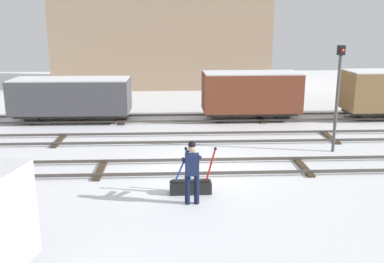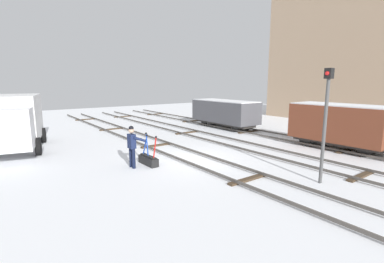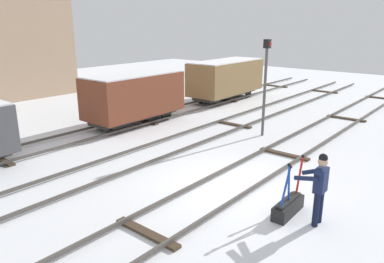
{
  "view_description": "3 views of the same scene",
  "coord_description": "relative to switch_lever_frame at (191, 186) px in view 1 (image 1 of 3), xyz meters",
  "views": [
    {
      "loc": [
        -1.05,
        -14.21,
        5.03
      ],
      "look_at": [
        -0.31,
        1.42,
        1.01
      ],
      "focal_mm": 40.7,
      "sensor_mm": 36.0,
      "label": 1
    },
    {
      "loc": [
        10.36,
        -7.65,
        3.65
      ],
      "look_at": [
        -1.3,
        0.91,
        1.08
      ],
      "focal_mm": 26.17,
      "sensor_mm": 36.0,
      "label": 2
    },
    {
      "loc": [
        -8.68,
        -5.66,
        4.73
      ],
      "look_at": [
        0.71,
        2.15,
        1.15
      ],
      "focal_mm": 34.53,
      "sensor_mm": 36.0,
      "label": 3
    }
  ],
  "objects": [
    {
      "name": "rail_worker",
      "position": [
        0.0,
        -0.73,
        0.79
      ],
      "size": [
        0.55,
        0.69,
        1.83
      ],
      "rotation": [
        0.0,
        0.0,
        0.03
      ],
      "color": "#111831",
      "rests_on": "ground_plane"
    },
    {
      "name": "freight_car_back_track",
      "position": [
        3.52,
        9.75,
        1.17
      ],
      "size": [
        4.93,
        2.18,
        2.46
      ],
      "rotation": [
        0.0,
        0.0,
        0.01
      ],
      "color": "#2D2B28",
      "rests_on": "ground_plane"
    },
    {
      "name": "freight_car_near_switch",
      "position": [
        -5.58,
        9.75,
        1.04
      ],
      "size": [
        5.85,
        2.26,
        2.2
      ],
      "rotation": [
        0.0,
        0.0,
        -0.01
      ],
      "color": "#2D2B28",
      "rests_on": "ground_plane"
    },
    {
      "name": "track_siding_near",
      "position": [
        0.52,
        5.91,
        -0.13
      ],
      "size": [
        44.0,
        1.94,
        0.18
      ],
      "color": "#4C4742",
      "rests_on": "ground_plane"
    },
    {
      "name": "track_main_line",
      "position": [
        0.52,
        2.09,
        -0.14
      ],
      "size": [
        44.0,
        1.94,
        0.18
      ],
      "color": "#4C4742",
      "rests_on": "ground_plane"
    },
    {
      "name": "track_siding_far",
      "position": [
        0.52,
        9.75,
        -0.14
      ],
      "size": [
        44.0,
        1.94,
        0.18
      ],
      "color": "#4C4742",
      "rests_on": "ground_plane"
    },
    {
      "name": "switch_lever_frame",
      "position": [
        0.0,
        0.0,
        0.0
      ],
      "size": [
        1.4,
        0.39,
        1.45
      ],
      "rotation": [
        0.0,
        0.0,
        0.03
      ],
      "color": "black",
      "rests_on": "ground_plane"
    },
    {
      "name": "signal_post",
      "position": [
        5.78,
        3.99,
        2.26
      ],
      "size": [
        0.24,
        0.32,
        4.12
      ],
      "color": "#4C4C4C",
      "rests_on": "ground_plane"
    },
    {
      "name": "apartment_building",
      "position": [
        -1.21,
        22.7,
        6.12
      ],
      "size": [
        16.25,
        6.79,
        12.72
      ],
      "color": "tan",
      "rests_on": "ground_plane"
    },
    {
      "name": "ground_plane",
      "position": [
        0.52,
        2.09,
        -0.25
      ],
      "size": [
        60.0,
        60.0,
        0.0
      ],
      "primitive_type": "plane",
      "color": "white"
    }
  ]
}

